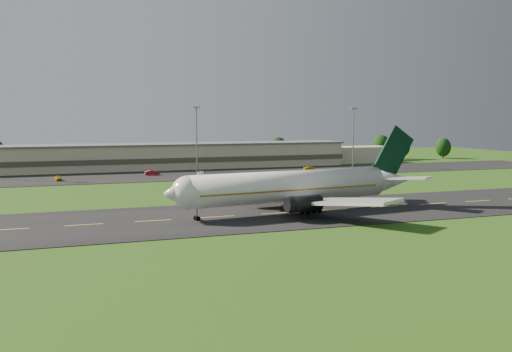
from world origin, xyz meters
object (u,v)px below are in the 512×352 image
object	(u,v)px
terminal	(189,156)
airliner	(293,187)
service_vehicle_d	(311,169)
light_mast_centre	(197,131)
service_vehicle_b	(152,173)
light_mast_east	(353,130)
service_vehicle_a	(58,178)
service_vehicle_c	(201,173)

from	to	relation	value
terminal	airliner	bearing A→B (deg)	-91.97
airliner	service_vehicle_d	size ratio (longest dim) A/B	11.04
light_mast_centre	service_vehicle_b	distance (m)	19.76
light_mast_east	service_vehicle_a	size ratio (longest dim) A/B	5.32
service_vehicle_d	light_mast_east	bearing A→B (deg)	-56.74
light_mast_centre	service_vehicle_b	size ratio (longest dim) A/B	4.67
airliner	service_vehicle_d	xyz separation A→B (m)	(36.96, 71.30, -3.89)
light_mast_east	service_vehicle_a	world-z (taller)	light_mast_east
terminal	light_mast_east	world-z (taller)	light_mast_east
service_vehicle_b	service_vehicle_d	world-z (taller)	service_vehicle_b
airliner	light_mast_east	xyz separation A→B (m)	(56.91, 79.90, 8.08)
light_mast_east	service_vehicle_b	size ratio (longest dim) A/B	4.67
light_mast_east	service_vehicle_a	bearing A→B (deg)	-173.36
airliner	service_vehicle_a	xyz separation A→B (m)	(-39.23, 68.72, -3.91)
airliner	terminal	size ratio (longest dim) A/B	0.35
light_mast_centre	service_vehicle_a	xyz separation A→B (m)	(-41.14, -11.18, -11.99)
light_mast_centre	service_vehicle_d	world-z (taller)	light_mast_centre
service_vehicle_b	service_vehicle_c	size ratio (longest dim) A/B	0.98
service_vehicle_a	service_vehicle_d	bearing A→B (deg)	-8.64
terminal	service_vehicle_a	distance (m)	50.68
service_vehicle_a	service_vehicle_b	world-z (taller)	service_vehicle_b
terminal	service_vehicle_d	bearing A→B (deg)	-36.37
terminal	service_vehicle_c	distance (m)	27.47
light_mast_centre	light_mast_east	bearing A→B (deg)	0.00
service_vehicle_c	light_mast_centre	bearing A→B (deg)	99.94
airliner	light_mast_centre	bearing A→B (deg)	82.08
terminal	service_vehicle_b	bearing A→B (deg)	-127.03
service_vehicle_a	airliner	bearing A→B (deg)	-70.87
service_vehicle_a	service_vehicle_b	size ratio (longest dim) A/B	0.88
service_vehicle_c	light_mast_east	bearing A→B (deg)	28.80
light_mast_centre	light_mast_east	size ratio (longest dim) A/B	1.00
service_vehicle_c	airliner	bearing A→B (deg)	-72.48
service_vehicle_b	service_vehicle_c	distance (m)	14.44
light_mast_centre	service_vehicle_d	xyz separation A→B (m)	(35.06, -8.60, -11.96)
light_mast_east	service_vehicle_c	world-z (taller)	light_mast_east
terminal	service_vehicle_d	size ratio (longest dim) A/B	31.24
terminal	service_vehicle_b	xyz separation A→B (m)	(-16.23, -21.52, -3.17)
terminal	light_mast_east	distance (m)	56.67
service_vehicle_a	service_vehicle_b	distance (m)	26.95
airliner	service_vehicle_a	bearing A→B (deg)	113.17
airliner	light_mast_centre	size ratio (longest dim) A/B	2.52
light_mast_centre	service_vehicle_b	world-z (taller)	light_mast_centre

